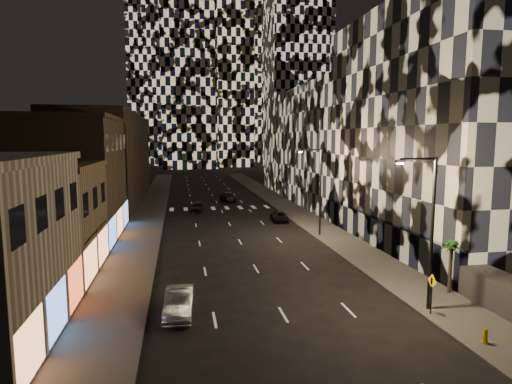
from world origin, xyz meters
name	(u,v)px	position (x,y,z in m)	size (l,w,h in m)	color
sidewalk_left	(150,210)	(-10.00, 50.00, 0.07)	(4.00, 120.00, 0.15)	#47443F
sidewalk_right	(286,206)	(10.00, 50.00, 0.07)	(4.00, 120.00, 0.15)	#47443F
curb_left	(165,209)	(-7.90, 50.00, 0.07)	(0.20, 120.00, 0.15)	#4C4C47
curb_right	(272,206)	(7.90, 50.00, 0.07)	(0.20, 120.00, 0.15)	#4C4C47
retail_tan	(24,224)	(-17.00, 21.00, 4.00)	(10.00, 10.00, 8.00)	#786548
retail_brown	(67,180)	(-17.00, 33.50, 6.00)	(10.00, 15.00, 12.00)	#493829
retail_filler_left	(109,158)	(-17.00, 60.00, 7.00)	(10.00, 40.00, 14.00)	#493829
midrise_right	(457,130)	(20.00, 24.50, 11.00)	(16.00, 25.00, 22.00)	#232326
midrise_base	(377,232)	(12.30, 24.50, 1.50)	(0.60, 25.00, 3.00)	#383838
midrise_filler_right	(334,146)	(20.00, 57.00, 9.00)	(16.00, 40.00, 18.00)	#232326
tower_right_mid	(297,21)	(35.00, 135.00, 50.00)	(20.00, 20.00, 100.00)	black
tower_left_back	(160,9)	(-12.00, 165.00, 60.00)	(24.00, 24.00, 120.00)	black
tower_center_low	(188,27)	(-2.00, 140.00, 47.50)	(18.00, 18.00, 95.00)	black
streetlight_near	(429,223)	(8.35, 10.00, 5.35)	(2.55, 0.25, 9.00)	black
streetlight_far	(318,186)	(8.35, 30.00, 5.35)	(2.55, 0.25, 9.00)	black
car_silver_parked	(179,302)	(-5.95, 12.14, 0.74)	(1.56, 4.48, 1.47)	#A4A3A9
car_dark_midlane	(197,207)	(-3.50, 47.42, 0.69)	(1.63, 4.06, 1.38)	black
car_dark_oncoming	(228,196)	(2.00, 56.97, 0.75)	(2.10, 5.17, 1.50)	black
car_dark_rightlane	(280,217)	(6.34, 38.57, 0.57)	(1.88, 4.08, 1.13)	black
fire_hydrant	(485,336)	(8.95, 5.62, 0.50)	(0.37, 0.35, 0.74)	yellow
ped_sign	(432,288)	(8.30, 9.28, 1.73)	(0.08, 0.78, 2.36)	black
palm_tree	(451,250)	(11.50, 12.23, 3.04)	(1.77, 1.78, 3.50)	#47331E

